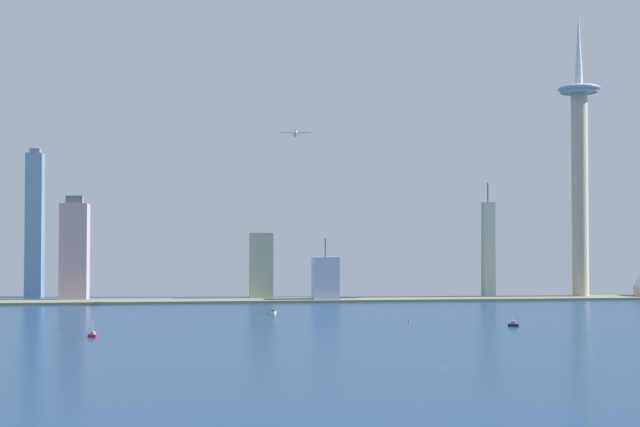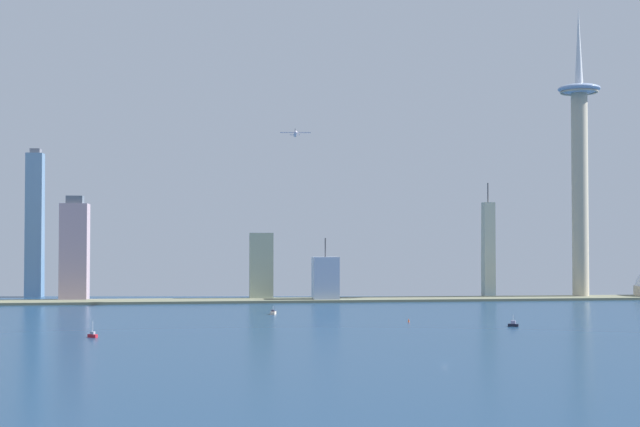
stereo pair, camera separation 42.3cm
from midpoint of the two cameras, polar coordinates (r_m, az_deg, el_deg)
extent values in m
plane|color=navy|center=(467.84, 8.05, -9.48)|extent=(6000.00, 6000.00, 0.00)
cube|color=#6B6E56|center=(926.43, 0.45, -5.56)|extent=(915.44, 51.59, 2.54)
cylinder|color=#B6AB92|center=(1013.30, 16.36, 1.26)|extent=(17.65, 17.65, 229.72)
ellipsoid|color=#899EC3|center=(1025.59, 16.30, 7.68)|extent=(45.91, 45.91, 10.40)
torus|color=#B6AB92|center=(1025.00, 16.30, 7.48)|extent=(41.10, 41.10, 2.08)
cone|color=silver|center=(1034.56, 16.28, 10.33)|extent=(8.83, 8.83, 86.55)
cube|color=#9BADCB|center=(921.59, 0.36, -4.23)|extent=(26.47, 24.57, 45.97)
cylinder|color=#4C4C51|center=(920.74, 0.36, -2.20)|extent=(1.60, 1.60, 19.51)
cube|color=#5E84AC|center=(1040.92, -17.80, -0.72)|extent=(18.09, 24.15, 160.27)
cube|color=slate|center=(1045.55, -17.76, 3.82)|extent=(10.85, 14.49, 5.29)
cube|color=#A38C99|center=(954.87, -15.46, -2.43)|extent=(27.99, 25.08, 101.18)
cube|color=#4C5A68|center=(955.71, -15.44, 0.85)|extent=(16.79, 15.05, 8.12)
cube|color=#97A28B|center=(941.60, -3.78, -3.41)|extent=(24.82, 13.71, 71.07)
cube|color=#B2B7A1|center=(1012.75, 10.76, -2.29)|extent=(12.39, 14.36, 105.68)
cylinder|color=#4C4C51|center=(1014.10, 10.74, 1.32)|extent=(1.60, 1.60, 21.93)
cube|color=beige|center=(762.71, -3.01, -6.39)|extent=(6.04, 10.98, 2.35)
cube|color=#292B43|center=(762.55, -3.01, -6.25)|extent=(3.65, 5.05, 1.52)
cylinder|color=silver|center=(762.36, -3.01, -6.07)|extent=(0.24, 0.24, 3.36)
cube|color=red|center=(600.54, -14.37, -7.62)|extent=(6.97, 5.95, 2.10)
cube|color=#8D9AAC|center=(600.34, -14.37, -7.43)|extent=(3.43, 3.11, 1.83)
cylinder|color=silver|center=(599.92, -14.36, -7.02)|extent=(0.24, 0.24, 6.86)
cube|color=black|center=(669.68, 12.32, -7.02)|extent=(7.85, 5.55, 2.01)
cube|color=#A092B4|center=(669.48, 12.31, -6.83)|extent=(3.73, 2.98, 2.40)
cylinder|color=silver|center=(669.18, 12.31, -6.54)|extent=(0.24, 0.24, 4.39)
cone|color=#E54C19|center=(693.14, 5.73, -6.83)|extent=(1.44, 1.44, 2.98)
cylinder|color=silver|center=(885.40, -1.58, 5.12)|extent=(5.01, 26.76, 3.18)
sphere|color=silver|center=(872.20, -1.55, 5.23)|extent=(3.18, 3.18, 3.18)
cube|color=silver|center=(885.57, -1.58, 5.22)|extent=(30.64, 5.05, 0.50)
cube|color=silver|center=(896.54, -1.60, 5.07)|extent=(10.79, 2.80, 0.40)
cube|color=#2D333D|center=(896.98, -1.60, 5.30)|extent=(0.64, 2.10, 5.00)
camera|label=1|loc=(0.21, -89.99, 0.00)|focal=49.86mm
camera|label=2|loc=(0.21, 90.01, 0.00)|focal=49.86mm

